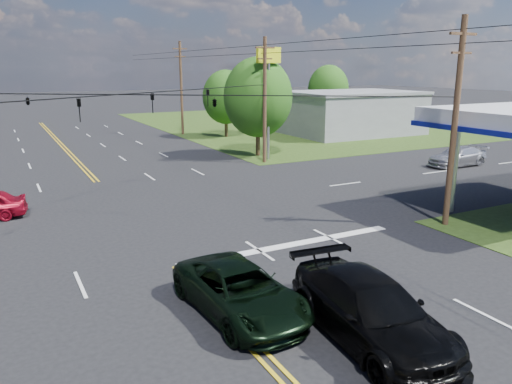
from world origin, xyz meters
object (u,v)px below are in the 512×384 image
pole_ne (265,99)px  suv_black (371,310)px  tree_far_r (328,89)px  tree_right_b (226,97)px  tree_right_a (258,97)px  pole_se (455,121)px  pole_right_far (181,87)px  pickup_dkgreen (240,291)px  retail_ne (351,114)px

pole_ne → suv_black: 26.67m
tree_far_r → suv_black: tree_far_r is taller
tree_right_b → tree_right_a: bearing=-101.8°
tree_right_a → tree_right_b: bearing=78.2°
pole_se → pole_right_far: pole_right_far is taller
pickup_dkgreen → tree_right_a: bearing=57.2°
tree_right_a → tree_right_b: tree_right_a is taller
pole_se → pole_ne: 18.00m
tree_right_a → suv_black: (-11.00, -27.40, -4.00)m
tree_far_r → suv_black: 55.09m
retail_ne → pole_right_far: pole_right_far is taller
pole_se → pickup_dkgreen: bearing=-164.8°
tree_right_b → tree_far_r: size_ratio=0.93×
retail_ne → pickup_dkgreen: 43.84m
pole_right_far → suv_black: (-10.00, -43.40, -4.30)m
tree_far_r → pole_right_far: bearing=-174.6°
retail_ne → pole_right_far: size_ratio=1.40×
pole_ne → tree_right_a: size_ratio=1.16×
retail_ne → tree_far_r: size_ratio=1.83×
tree_right_b → suv_black: 41.78m
tree_right_b → tree_far_r: tree_far_r is taller
pole_se → suv_black: size_ratio=1.58×
pole_right_far → tree_right_b: size_ratio=1.41×
retail_ne → tree_right_a: bearing=-153.4°
pole_right_far → pole_se: bearing=-90.0°
pickup_dkgreen → suv_black: (2.50, -2.99, 0.13)m
retail_ne → tree_right_b: tree_right_b is taller
pole_ne → tree_right_b: pole_ne is taller
retail_ne → pole_ne: pole_ne is taller
pole_right_far → tree_right_b: (3.50, -4.00, -0.95)m
pole_right_far → tree_right_a: size_ratio=1.22×
pole_right_far → suv_black: pole_right_far is taller
retail_ne → tree_right_b: bearing=163.5°
pickup_dkgreen → suv_black: 3.90m
tree_right_a → tree_right_b: (2.50, 12.00, -0.65)m
retail_ne → tree_far_r: 11.02m
tree_far_r → pole_se: bearing=-118.3°
tree_far_r → tree_right_b: bearing=-161.1°
pole_right_far → pickup_dkgreen: pole_right_far is taller
retail_ne → tree_far_r: tree_far_r is taller
pole_se → suv_black: 12.54m
pole_ne → pole_right_far: 19.00m
tree_right_a → tree_far_r: size_ratio=1.07×
tree_far_r → pickup_dkgreen: bearing=-128.3°
suv_black → tree_right_a: bearing=73.4°
retail_ne → tree_right_b: size_ratio=1.98×
tree_right_b → suv_black: size_ratio=1.18×
retail_ne → pole_right_far: 19.02m
tree_far_r → pickup_dkgreen: tree_far_r is taller
pole_se → pole_right_far: bearing=90.0°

